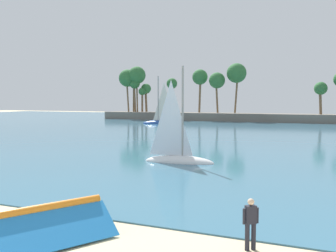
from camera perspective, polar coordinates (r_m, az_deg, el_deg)
The scene contains 6 objects.
sea at distance 69.42m, azimuth 16.60°, elevation -0.19°, with size 220.00×111.90×0.06m, color #386B84.
palm_headland at distance 86.14m, azimuth 13.31°, elevation 3.38°, with size 88.64×6.57×12.96m.
folded_kite at distance 14.14m, azimuth -17.20°, elevation -12.58°, with size 4.24×4.80×1.20m.
person_at_waterline at distance 12.90m, azimuth 12.09°, elevation -13.74°, with size 0.45×0.37×1.67m.
sailboat_near_shore at distance 29.23m, azimuth 1.43°, elevation -4.02°, with size 5.49×2.14×7.77m.
sailboat_mid_bay at distance 75.84m, azimuth -1.09°, elevation 1.01°, with size 7.20×3.38×10.05m.
Camera 1 is at (8.07, -2.96, 4.79)m, focal length 41.31 mm.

